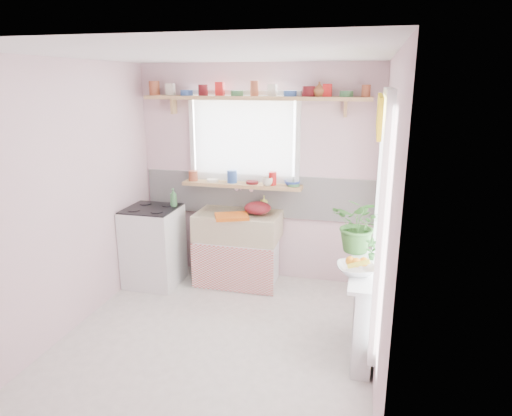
# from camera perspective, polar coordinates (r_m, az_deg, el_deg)

# --- Properties ---
(room) EXTENTS (3.20, 3.20, 3.20)m
(room) POSITION_cam_1_polar(r_m,az_deg,el_deg) (4.47, 6.11, 3.51)
(room) COLOR white
(room) RESTS_ON ground
(sink_unit) EXTENTS (0.95, 0.65, 1.11)m
(sink_unit) POSITION_cam_1_polar(r_m,az_deg,el_deg) (5.31, -2.23, -5.00)
(sink_unit) COLOR white
(sink_unit) RESTS_ON ground
(cooker) EXTENTS (0.58, 0.58, 0.93)m
(cooker) POSITION_cam_1_polar(r_m,az_deg,el_deg) (5.42, -12.69, -4.62)
(cooker) COLOR white
(cooker) RESTS_ON ground
(radiator_ledge) EXTENTS (0.22, 0.95, 0.78)m
(radiator_ledge) POSITION_cam_1_polar(r_m,az_deg,el_deg) (4.14, 13.34, -12.24)
(radiator_ledge) COLOR white
(radiator_ledge) RESTS_ON ground
(windowsill) EXTENTS (1.40, 0.22, 0.04)m
(windowsill) POSITION_cam_1_polar(r_m,az_deg,el_deg) (5.28, -1.75, 2.91)
(windowsill) COLOR tan
(windowsill) RESTS_ON room
(pine_shelf) EXTENTS (2.52, 0.24, 0.04)m
(pine_shelf) POSITION_cam_1_polar(r_m,az_deg,el_deg) (5.10, -0.21, 13.59)
(pine_shelf) COLOR tan
(pine_shelf) RESTS_ON room
(shelf_crockery) EXTENTS (2.47, 0.11, 0.12)m
(shelf_crockery) POSITION_cam_1_polar(r_m,az_deg,el_deg) (5.10, -0.41, 14.43)
(shelf_crockery) COLOR #A55133
(shelf_crockery) RESTS_ON pine_shelf
(sill_crockery) EXTENTS (1.35, 0.11, 0.12)m
(sill_crockery) POSITION_cam_1_polar(r_m,az_deg,el_deg) (5.28, -2.28, 3.72)
(sill_crockery) COLOR #A55133
(sill_crockery) RESTS_ON windowsill
(dish_tray) EXTENTS (0.43, 0.39, 0.04)m
(dish_tray) POSITION_cam_1_polar(r_m,az_deg,el_deg) (5.00, -3.07, -1.06)
(dish_tray) COLOR #CA5711
(dish_tray) RESTS_ON sink_unit
(colander) EXTENTS (0.33, 0.33, 0.14)m
(colander) POSITION_cam_1_polar(r_m,az_deg,el_deg) (5.13, 0.21, 0.01)
(colander) COLOR maroon
(colander) RESTS_ON sink_unit
(jade_plant) EXTENTS (0.59, 0.56, 0.52)m
(jade_plant) POSITION_cam_1_polar(r_m,az_deg,el_deg) (4.27, 12.81, -2.04)
(jade_plant) COLOR #376C2B
(jade_plant) RESTS_ON radiator_ledge
(fruit_bowl) EXTENTS (0.36, 0.36, 0.08)m
(fruit_bowl) POSITION_cam_1_polar(r_m,az_deg,el_deg) (3.86, 12.38, -7.49)
(fruit_bowl) COLOR silver
(fruit_bowl) RESTS_ON radiator_ledge
(herb_pot) EXTENTS (0.11, 0.08, 0.20)m
(herb_pot) POSITION_cam_1_polar(r_m,az_deg,el_deg) (4.15, 14.26, -5.01)
(herb_pot) COLOR #306C2B
(herb_pot) RESTS_ON radiator_ledge
(soap_bottle_sink) EXTENTS (0.10, 0.10, 0.17)m
(soap_bottle_sink) POSITION_cam_1_polar(r_m,az_deg,el_deg) (5.28, 1.01, 0.64)
(soap_bottle_sink) COLOR #F1F56D
(soap_bottle_sink) RESTS_ON sink_unit
(sill_cup) EXTENTS (0.12, 0.12, 0.09)m
(sill_cup) POSITION_cam_1_polar(r_m,az_deg,el_deg) (5.13, 1.42, 3.31)
(sill_cup) COLOR silver
(sill_cup) RESTS_ON windowsill
(sill_bowl) EXTENTS (0.21, 0.21, 0.06)m
(sill_bowl) POSITION_cam_1_polar(r_m,az_deg,el_deg) (5.16, 4.54, 3.12)
(sill_bowl) COLOR #354EAE
(sill_bowl) RESTS_ON windowsill
(shelf_vase) EXTENTS (0.15, 0.15, 0.15)m
(shelf_vase) POSITION_cam_1_polar(r_m,az_deg,el_deg) (4.99, 7.92, 14.50)
(shelf_vase) COLOR #94582D
(shelf_vase) RESTS_ON pine_shelf
(cooker_bottle) EXTENTS (0.09, 0.09, 0.21)m
(cooker_bottle) POSITION_cam_1_polar(r_m,az_deg,el_deg) (5.28, -10.29, 1.32)
(cooker_bottle) COLOR #408047
(cooker_bottle) RESTS_ON cooker
(fruit) EXTENTS (0.20, 0.14, 0.10)m
(fruit) POSITION_cam_1_polar(r_m,az_deg,el_deg) (3.84, 12.52, -6.63)
(fruit) COLOR orange
(fruit) RESTS_ON fruit_bowl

